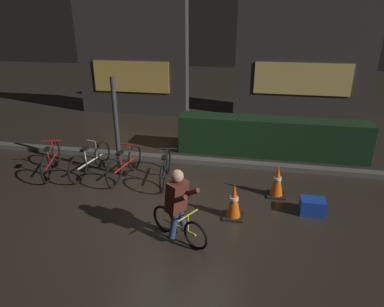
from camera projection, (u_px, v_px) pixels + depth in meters
The scene contains 14 objects.
ground_plane at pixel (176, 208), 6.42m from camera, with size 40.00×40.00×0.00m, color #2D261E.
sidewalk_curb at pixel (197, 161), 8.40m from camera, with size 12.00×0.24×0.12m, color #56544F.
hedge_row at pixel (271, 137), 8.73m from camera, with size 4.80×0.70×0.99m, color black.
storefront_left at pixel (132, 59), 12.15m from camera, with size 4.05×0.54×4.02m.
storefront_right at pixel (305, 51), 11.58m from camera, with size 4.70×0.54×4.65m.
street_post at pixel (117, 128), 7.39m from camera, with size 0.10×0.10×2.24m, color #2D2D33.
parked_bike_leftmost at pixel (51, 160), 7.73m from camera, with size 0.58×1.50×0.72m.
parked_bike_left_mid at pixel (91, 161), 7.69m from camera, with size 0.46×1.58×0.73m.
parked_bike_center_left at pixel (125, 164), 7.52m from camera, with size 0.46×1.55×0.72m.
parked_bike_center_right at pixel (166, 168), 7.33m from camera, with size 0.46×1.52×0.70m.
traffic_cone_near at pixel (234, 201), 6.01m from camera, with size 0.36×0.36×0.67m.
traffic_cone_far at pixel (277, 181), 6.75m from camera, with size 0.36×0.36×0.68m.
blue_crate at pixel (312, 206), 6.18m from camera, with size 0.44×0.32×0.30m, color #193DB7.
cyclist at pixel (179, 205), 5.31m from camera, with size 1.05×0.69×1.25m.
Camera 1 is at (1.40, -5.40, 3.37)m, focal length 31.43 mm.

